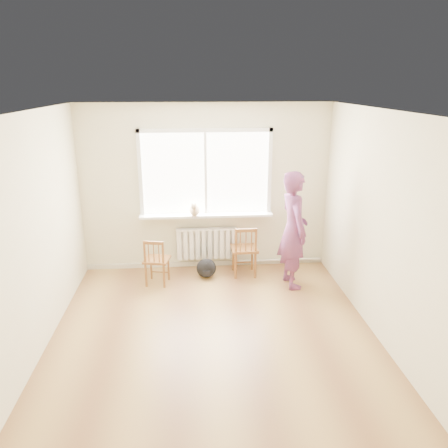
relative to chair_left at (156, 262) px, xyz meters
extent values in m
plane|color=#A67D44|center=(0.80, -1.57, -0.38)|extent=(4.50, 4.50, 0.00)
plane|color=white|center=(0.80, -1.57, 2.32)|extent=(4.50, 4.50, 0.00)
cube|color=beige|center=(0.80, 0.68, 0.97)|extent=(4.00, 0.01, 2.70)
cube|color=white|center=(0.80, 0.66, 1.22)|extent=(2.00, 0.02, 1.30)
cube|color=white|center=(0.80, 0.64, 1.90)|extent=(2.12, 0.05, 0.06)
cube|color=white|center=(-0.23, 0.64, 1.22)|extent=(0.06, 0.05, 1.42)
cube|color=white|center=(1.83, 0.64, 1.22)|extent=(0.06, 0.05, 1.42)
cube|color=white|center=(0.80, 0.64, 1.22)|extent=(0.04, 0.05, 1.30)
cube|color=white|center=(0.80, 0.57, 0.55)|extent=(2.15, 0.22, 0.04)
cube|color=white|center=(0.80, 0.63, 0.05)|extent=(1.00, 0.02, 0.55)
cube|color=white|center=(0.80, 0.58, 0.05)|extent=(1.00, 0.10, 0.51)
cube|color=white|center=(0.80, 0.58, 0.31)|extent=(1.00, 0.12, 0.03)
cylinder|color=silver|center=(2.05, 0.62, -0.30)|extent=(1.40, 0.04, 0.04)
cube|color=beige|center=(0.80, 0.66, -0.34)|extent=(4.00, 0.03, 0.08)
cube|color=brown|center=(0.01, 0.04, 0.02)|extent=(0.43, 0.42, 0.04)
cylinder|color=brown|center=(0.17, 0.15, -0.18)|extent=(0.03, 0.03, 0.40)
cylinder|color=brown|center=(-0.10, 0.21, -0.18)|extent=(0.03, 0.03, 0.40)
cylinder|color=brown|center=(0.12, -0.13, -0.18)|extent=(0.03, 0.03, 0.40)
cylinder|color=brown|center=(-0.16, -0.07, -0.18)|extent=(0.03, 0.03, 0.40)
cylinder|color=brown|center=(0.12, -0.13, 0.00)|extent=(0.04, 0.04, 0.75)
cylinder|color=brown|center=(-0.16, -0.07, 0.00)|extent=(0.04, 0.04, 0.75)
cube|color=brown|center=(-0.02, -0.10, 0.34)|extent=(0.30, 0.09, 0.05)
cylinder|color=brown|center=(0.06, -0.11, 0.19)|extent=(0.02, 0.02, 0.30)
cylinder|color=brown|center=(-0.02, -0.10, 0.19)|extent=(0.02, 0.02, 0.30)
cylinder|color=brown|center=(-0.10, -0.08, 0.19)|extent=(0.02, 0.02, 0.30)
cube|color=brown|center=(1.39, 0.28, 0.06)|extent=(0.42, 0.40, 0.04)
cylinder|color=brown|center=(1.54, 0.44, -0.16)|extent=(0.04, 0.04, 0.44)
cylinder|color=brown|center=(1.23, 0.43, -0.16)|extent=(0.04, 0.04, 0.44)
cylinder|color=brown|center=(1.55, 0.12, -0.16)|extent=(0.04, 0.04, 0.44)
cylinder|color=brown|center=(1.23, 0.11, -0.16)|extent=(0.04, 0.04, 0.44)
cylinder|color=brown|center=(1.55, 0.12, 0.04)|extent=(0.04, 0.04, 0.84)
cylinder|color=brown|center=(1.23, 0.11, 0.04)|extent=(0.04, 0.04, 0.84)
cube|color=brown|center=(1.39, 0.12, 0.43)|extent=(0.34, 0.04, 0.05)
cylinder|color=brown|center=(1.48, 0.12, 0.25)|extent=(0.02, 0.02, 0.33)
cylinder|color=brown|center=(1.39, 0.12, 0.25)|extent=(0.02, 0.02, 0.33)
cylinder|color=brown|center=(1.30, 0.12, 0.25)|extent=(0.02, 0.02, 0.33)
imported|color=#D04551|center=(2.07, -0.16, 0.51)|extent=(0.51, 0.70, 1.78)
ellipsoid|color=beige|center=(0.61, 0.50, 0.66)|extent=(0.18, 0.26, 0.18)
sphere|color=beige|center=(0.60, 0.38, 0.75)|extent=(0.10, 0.10, 0.10)
cone|color=beige|center=(0.57, 0.38, 0.80)|extent=(0.03, 0.03, 0.04)
cone|color=beige|center=(0.62, 0.38, 0.80)|extent=(0.03, 0.03, 0.04)
cylinder|color=beige|center=(0.62, 0.62, 0.61)|extent=(0.04, 0.16, 0.02)
cylinder|color=beige|center=(0.57, 0.41, 0.62)|extent=(0.02, 0.02, 0.09)
cylinder|color=beige|center=(0.63, 0.41, 0.62)|extent=(0.02, 0.02, 0.09)
ellipsoid|color=black|center=(0.77, 0.20, -0.22)|extent=(0.33, 0.25, 0.31)
camera|label=1|loc=(0.55, -6.21, 2.62)|focal=35.00mm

